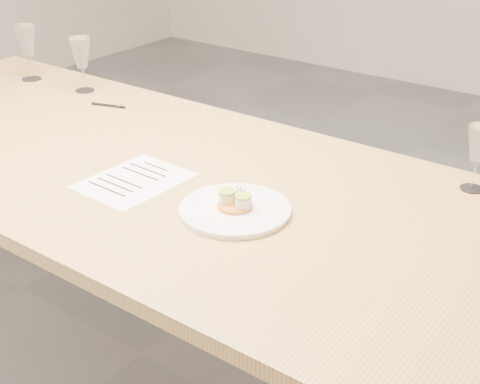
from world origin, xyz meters
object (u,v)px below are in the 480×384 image
Objects in this scene: ballpoint_pen at (109,105)px; wine_glass_1 at (81,54)px; wine_glass_0 at (26,42)px; dinner_plate at (235,209)px; recipe_sheet at (134,181)px; dining_table at (127,176)px; wine_glass_2 at (479,146)px.

wine_glass_1 is at bearing 143.34° from ballpoint_pen.
ballpoint_pen is 0.60× the size of wine_glass_0.
dinner_plate is 1.14m from wine_glass_1.
recipe_sheet is 1.45× the size of wine_glass_1.
dinner_plate is at bearing -41.04° from ballpoint_pen.
dinner_plate reaches higher than recipe_sheet.
wine_glass_2 reaches higher than dining_table.
dining_table is 11.82× the size of wine_glass_1.
wine_glass_2 is at bearing 1.81° from wine_glass_1.
wine_glass_0 is at bearing -174.65° from wine_glass_1.
wine_glass_1 is at bearing 148.43° from dining_table.
wine_glass_0 is at bearing 157.32° from ballpoint_pen.
ballpoint_pen is 0.72× the size of wine_glass_2.
wine_glass_1 reaches higher than ballpoint_pen.
wine_glass_2 reaches higher than ballpoint_pen.
ballpoint_pen is (-0.84, 0.36, -0.01)m from dinner_plate.
recipe_sheet is at bearing -32.61° from wine_glass_1.
recipe_sheet is (-0.33, -0.02, -0.01)m from dinner_plate.
wine_glass_1 is (-0.20, 0.07, 0.14)m from ballpoint_pen.
ballpoint_pen is 1.28m from wine_glass_2.
recipe_sheet is at bearing -23.27° from wine_glass_0.
wine_glass_0 is (-1.33, 0.41, 0.14)m from dinner_plate.
wine_glass_2 is at bearing 35.26° from recipe_sheet.
dining_table is at bearing 145.40° from recipe_sheet.
wine_glass_0 reaches higher than wine_glass_2.
dinner_plate is 2.16× the size of ballpoint_pen.
recipe_sheet is at bearing -146.57° from wine_glass_2.
dinner_plate is at bearing -131.45° from wine_glass_2.
wine_glass_2 is (1.47, 0.05, -0.02)m from wine_glass_1.
wine_glass_1 reaches higher than recipe_sheet.
wine_glass_2 is (0.90, 0.39, 0.19)m from dining_table.
wine_glass_2 is (1.26, 0.12, 0.12)m from ballpoint_pen.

